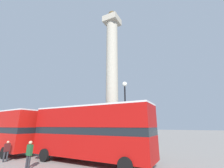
{
  "coord_description": "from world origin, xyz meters",
  "views": [
    {
      "loc": [
        8.68,
        -16.09,
        2.85
      ],
      "look_at": [
        0.0,
        0.0,
        7.94
      ],
      "focal_mm": 24.0,
      "sensor_mm": 36.0,
      "label": 1
    }
  ],
  "objects": [
    {
      "name": "street_lamp",
      "position": [
        3.21,
        -3.39,
        4.04
      ],
      "size": [
        0.45,
        0.45,
        6.91
      ],
      "color": "black",
      "rests_on": "ground_plane"
    },
    {
      "name": "ground_plane",
      "position": [
        0.0,
        0.0,
        0.0
      ],
      "size": [
        200.0,
        200.0,
        0.0
      ],
      "primitive_type": "plane",
      "color": "gray"
    },
    {
      "name": "bus_a",
      "position": [
        0.97,
        -5.56,
        2.44
      ],
      "size": [
        10.38,
        2.92,
        4.43
      ],
      "rotation": [
        0.0,
        0.0,
        0.01
      ],
      "color": "#A80F0C",
      "rests_on": "ground_plane"
    },
    {
      "name": "bus_b",
      "position": [
        -10.37,
        -6.34,
        2.42
      ],
      "size": [
        10.94,
        3.47,
        4.37
      ],
      "rotation": [
        0.0,
        0.0,
        -0.08
      ],
      "color": "#B7140F",
      "rests_on": "ground_plane"
    },
    {
      "name": "pedestrian_by_plinth",
      "position": [
        -1.59,
        -8.99,
        1.05
      ],
      "size": [
        0.49,
        0.24,
        1.83
      ],
      "rotation": [
        0.0,
        0.0,
        6.22
      ],
      "color": "#28282D",
      "rests_on": "ground_plane"
    },
    {
      "name": "pedestrian_near_lamp",
      "position": [
        -5.39,
        -8.43,
        0.89
      ],
      "size": [
        0.24,
        0.45,
        1.62
      ],
      "rotation": [
        0.0,
        0.0,
        4.54
      ],
      "color": "#28282D",
      "rests_on": "ground_plane"
    },
    {
      "name": "equestrian_statue",
      "position": [
        -8.71,
        3.68,
        1.6
      ],
      "size": [
        3.63,
        2.87,
        5.77
      ],
      "rotation": [
        0.0,
        0.0,
        0.17
      ],
      "color": "#ADA593",
      "rests_on": "ground_plane"
    },
    {
      "name": "monument_column",
      "position": [
        0.0,
        0.0,
        5.79
      ],
      "size": [
        5.27,
        5.27,
        18.95
      ],
      "color": "#ADA593",
      "rests_on": "ground_plane"
    }
  ]
}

